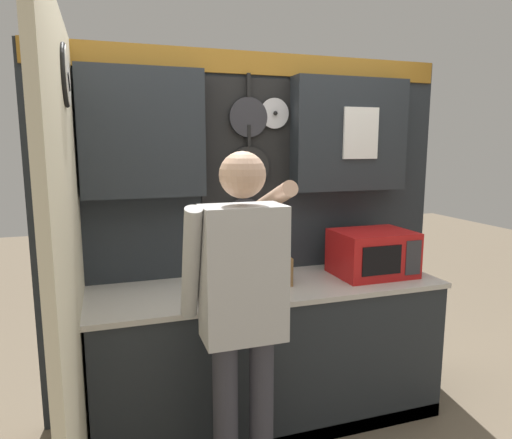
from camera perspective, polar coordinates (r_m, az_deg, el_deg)
ground_plane at (r=3.20m, az=1.63°, el=-23.59°), size 14.00×14.00×0.00m
base_cabinet_counter at (r=2.98m, az=1.69°, el=-16.42°), size 2.14×0.67×0.89m
back_wall_unit at (r=2.98m, az=-0.05°, el=3.70°), size 2.71×0.22×2.31m
side_wall at (r=2.22m, az=-22.16°, el=-6.16°), size 0.07×1.60×2.31m
microwave at (r=3.07m, az=14.35°, el=-4.07°), size 0.49×0.38×0.29m
knife_block at (r=2.80m, az=3.14°, el=-6.28°), size 0.12×0.16×0.26m
utensil_crock at (r=2.72m, az=-2.45°, el=-6.91°), size 0.10×0.10×0.35m
person at (r=2.16m, az=-1.71°, el=-10.04°), size 0.54×0.65×1.71m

